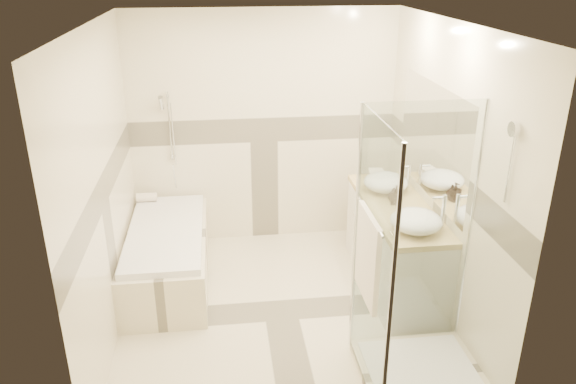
{
  "coord_description": "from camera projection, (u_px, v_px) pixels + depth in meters",
  "views": [
    {
      "loc": [
        -0.47,
        -4.24,
        2.94
      ],
      "look_at": [
        0.1,
        0.25,
        1.05
      ],
      "focal_mm": 35.0,
      "sensor_mm": 36.0,
      "label": 1
    }
  ],
  "objects": [
    {
      "name": "room",
      "position": [
        286.0,
        180.0,
        4.6
      ],
      "size": [
        2.82,
        3.02,
        2.52
      ],
      "color": "beige",
      "rests_on": "ground"
    },
    {
      "name": "faucet_far",
      "position": [
        442.0,
        210.0,
        4.61
      ],
      "size": [
        0.13,
        0.03,
        0.31
      ],
      "color": "silver",
      "rests_on": "vanity"
    },
    {
      "name": "vanity",
      "position": [
        395.0,
        245.0,
        5.31
      ],
      "size": [
        0.58,
        1.62,
        0.85
      ],
      "color": "silver",
      "rests_on": "ground"
    },
    {
      "name": "vessel_sink_near",
      "position": [
        386.0,
        182.0,
        5.42
      ],
      "size": [
        0.43,
        0.43,
        0.17
      ],
      "primitive_type": "ellipsoid",
      "color": "white",
      "rests_on": "vanity"
    },
    {
      "name": "folded_towels",
      "position": [
        377.0,
        175.0,
        5.73
      ],
      "size": [
        0.18,
        0.26,
        0.08
      ],
      "primitive_type": "cube",
      "rotation": [
        0.0,
        0.0,
        -0.14
      ],
      "color": "white",
      "rests_on": "vanity"
    },
    {
      "name": "shower_enclosure",
      "position": [
        409.0,
        320.0,
        4.08
      ],
      "size": [
        0.96,
        0.93,
        2.04
      ],
      "color": "beige",
      "rests_on": "ground"
    },
    {
      "name": "amenity_bottle_b",
      "position": [
        393.0,
        194.0,
        5.2
      ],
      "size": [
        0.1,
        0.1,
        0.13
      ],
      "primitive_type": "imported",
      "rotation": [
        0.0,
        0.0,
        -0.04
      ],
      "color": "black",
      "rests_on": "vanity"
    },
    {
      "name": "faucet_near",
      "position": [
        408.0,
        175.0,
        5.42
      ],
      "size": [
        0.11,
        0.03,
        0.26
      ],
      "color": "silver",
      "rests_on": "vanity"
    },
    {
      "name": "amenity_bottle_a",
      "position": [
        396.0,
        195.0,
        5.12
      ],
      "size": [
        0.11,
        0.11,
        0.18
      ],
      "primitive_type": "imported",
      "rotation": [
        0.0,
        0.0,
        -0.4
      ],
      "color": "black",
      "rests_on": "vanity"
    },
    {
      "name": "rolled_towel",
      "position": [
        147.0,
        197.0,
        5.92
      ],
      "size": [
        0.21,
        0.09,
        0.09
      ],
      "primitive_type": "cylinder",
      "rotation": [
        0.0,
        1.57,
        0.0
      ],
      "color": "white",
      "rests_on": "bathtub"
    },
    {
      "name": "vessel_sink_far",
      "position": [
        416.0,
        221.0,
        4.62
      ],
      "size": [
        0.43,
        0.43,
        0.17
      ],
      "primitive_type": "ellipsoid",
      "color": "white",
      "rests_on": "vanity"
    },
    {
      "name": "bathtub",
      "position": [
        168.0,
        253.0,
        5.42
      ],
      "size": [
        0.75,
        1.7,
        0.56
      ],
      "color": "beige",
      "rests_on": "ground"
    }
  ]
}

